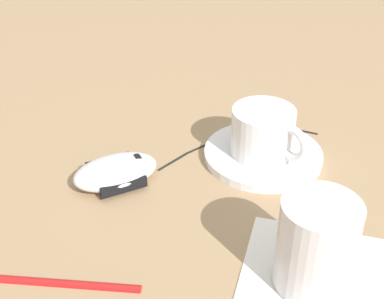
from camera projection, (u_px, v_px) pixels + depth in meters
The scene contains 8 objects.
ground_plane at pixel (210, 218), 0.59m from camera, with size 3.00×3.00×0.00m, color #9E7F5B.
saucer at pixel (263, 155), 0.68m from camera, with size 0.15×0.15×0.01m, color white.
coffee_cup at pixel (264, 132), 0.66m from camera, with size 0.09×0.09×0.06m.
computer_mouse at pixel (116, 172), 0.63m from camera, with size 0.12×0.10×0.03m.
mouse_cable at pixel (235, 139), 0.72m from camera, with size 0.21×0.12×0.00m.
napkin_under_glass at pixel (316, 276), 0.51m from camera, with size 0.14×0.14×0.00m, color silver.
drinking_glass at pixel (316, 245), 0.48m from camera, with size 0.07×0.07×0.09m, color silver.
pen at pixel (64, 281), 0.50m from camera, with size 0.15×0.01×0.01m.
Camera 1 is at (-0.01, 0.45, 0.38)m, focal length 50.00 mm.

